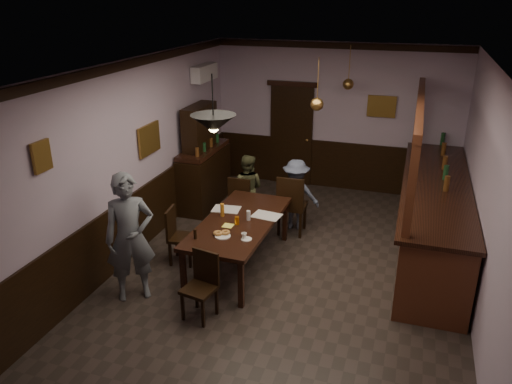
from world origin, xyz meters
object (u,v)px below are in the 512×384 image
at_px(chair_near, 202,282).
at_px(sideboard, 203,166).
at_px(chair_side, 178,233).
at_px(coffee_cup, 244,236).
at_px(soda_can, 237,221).
at_px(pendant_brass_far, 348,84).
at_px(pendant_brass_mid, 317,104).
at_px(chair_far_left, 241,199).
at_px(dining_table, 239,224).
at_px(person_standing, 130,238).
at_px(person_seated_right, 296,194).
at_px(bar_counter, 433,215).
at_px(person_seated_left, 247,188).
at_px(chair_far_right, 291,203).
at_px(pendant_iron, 213,124).

bearing_deg(chair_near, sideboard, 123.85).
bearing_deg(chair_side, coffee_cup, -113.88).
xyz_separation_m(chair_side, soda_can, (0.95, 0.05, 0.33)).
bearing_deg(chair_near, pendant_brass_far, 86.91).
xyz_separation_m(chair_near, pendant_brass_far, (1.08, 4.41, 1.81)).
xyz_separation_m(pendant_brass_mid, pendant_brass_far, (0.20, 1.91, 0.00)).
distance_m(chair_far_left, pendant_brass_far, 2.93).
relative_size(chair_near, sideboard, 0.45).
bearing_deg(dining_table, pendant_brass_far, 71.00).
relative_size(chair_far_left, chair_near, 1.07).
xyz_separation_m(chair_far_left, soda_can, (0.44, -1.42, 0.29)).
height_order(coffee_cup, pendant_brass_mid, pendant_brass_mid).
bearing_deg(chair_far_left, person_standing, 77.79).
relative_size(person_standing, pendant_brass_mid, 2.20).
bearing_deg(soda_can, sideboard, 124.32).
bearing_deg(person_seated_right, dining_table, 62.46).
distance_m(chair_far_left, chair_near, 2.64).
bearing_deg(pendant_brass_far, person_standing, -116.48).
bearing_deg(coffee_cup, chair_near, -108.50).
height_order(soda_can, pendant_brass_far, pendant_brass_far).
relative_size(pendant_brass_mid, pendant_brass_far, 1.00).
height_order(chair_near, chair_side, chair_side).
bearing_deg(bar_counter, person_seated_left, 176.83).
relative_size(dining_table, pendant_brass_far, 2.75).
distance_m(chair_far_right, pendant_brass_mid, 1.76).
height_order(chair_side, coffee_cup, chair_side).
height_order(dining_table, person_seated_right, person_seated_right).
height_order(chair_far_left, person_seated_right, person_seated_right).
xyz_separation_m(person_seated_left, soda_can, (0.43, -1.70, 0.19)).
relative_size(person_seated_left, coffee_cup, 15.62).
bearing_deg(coffee_cup, chair_far_right, 84.42).
height_order(dining_table, chair_far_right, chair_far_right).
bearing_deg(person_seated_left, chair_far_left, 87.49).
bearing_deg(pendant_iron, soda_can, 86.55).
distance_m(chair_far_left, soda_can, 1.52).
distance_m(chair_near, person_standing, 1.14).
height_order(coffee_cup, bar_counter, bar_counter).
bearing_deg(person_standing, soda_can, 8.94).
height_order(chair_far_left, chair_near, chair_far_left).
bearing_deg(person_standing, chair_far_left, 39.53).
xyz_separation_m(chair_far_left, person_seated_right, (0.91, 0.25, 0.11)).
bearing_deg(dining_table, coffee_cup, -63.61).
bearing_deg(sideboard, bar_counter, -8.51).
bearing_deg(coffee_cup, pendant_brass_mid, 72.27).
bearing_deg(chair_far_left, bar_counter, -175.51).
relative_size(chair_far_right, person_seated_right, 0.85).
bearing_deg(chair_near, person_seated_left, 108.33).
height_order(chair_far_right, person_standing, person_standing).
bearing_deg(chair_far_right, dining_table, 67.42).
relative_size(coffee_cup, sideboard, 0.04).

